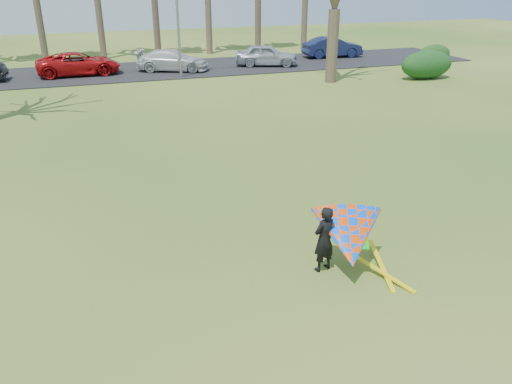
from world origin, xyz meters
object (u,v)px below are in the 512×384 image
object	(u,v)px
car_4	(267,55)
car_5	(332,47)
car_3	(172,60)
car_2	(79,64)
kite_flyer	(347,237)

from	to	relation	value
car_4	car_5	size ratio (longest dim) A/B	0.94
car_3	car_4	world-z (taller)	car_4
car_2	car_5	world-z (taller)	car_5
car_2	kite_flyer	size ratio (longest dim) A/B	2.06
car_4	kite_flyer	xyz separation A→B (m)	(-6.98, -24.29, 0.08)
car_4	car_2	bearing A→B (deg)	106.65
car_2	car_3	bearing A→B (deg)	-96.62
car_3	car_4	bearing A→B (deg)	-70.12
car_3	car_4	xyz separation A→B (m)	(6.33, -0.15, 0.05)
car_4	kite_flyer	world-z (taller)	kite_flyer
kite_flyer	car_2	bearing A→B (deg)	101.44
car_5	kite_flyer	bearing A→B (deg)	157.17
car_3	car_5	distance (m)	12.32
car_2	car_3	xyz separation A→B (m)	(5.68, -0.43, -0.03)
car_3	car_4	distance (m)	6.33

